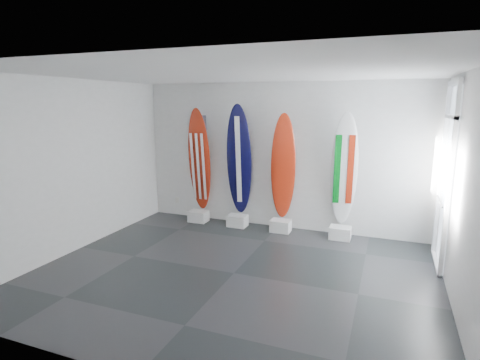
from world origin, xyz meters
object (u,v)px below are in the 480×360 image
at_px(surfboard_navy, 239,160).
at_px(surfboard_swiss, 283,167).
at_px(surfboard_usa, 199,160).
at_px(surfboard_italy, 344,170).

relative_size(surfboard_navy, surfboard_swiss, 1.08).
xyz_separation_m(surfboard_usa, surfboard_italy, (3.07, 0.00, -0.03)).
height_order(surfboard_navy, surfboard_swiss, surfboard_navy).
bearing_deg(surfboard_navy, surfboard_italy, -6.27).
xyz_separation_m(surfboard_navy, surfboard_swiss, (0.95, 0.00, -0.09)).
height_order(surfboard_usa, surfboard_swiss, surfboard_usa).
xyz_separation_m(surfboard_usa, surfboard_navy, (0.93, 0.00, 0.04)).
bearing_deg(surfboard_swiss, surfboard_italy, -14.95).
bearing_deg(surfboard_usa, surfboard_swiss, -1.57).
bearing_deg(surfboard_usa, surfboard_italy, -1.57).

